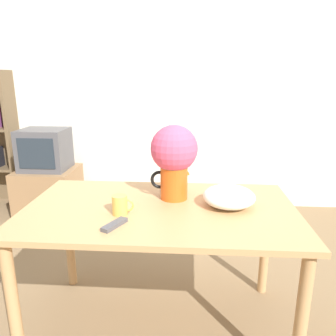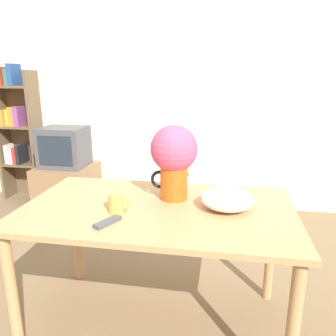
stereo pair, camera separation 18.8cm
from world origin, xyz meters
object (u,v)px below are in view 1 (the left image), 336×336
flower_vase (174,156)px  coffee_mug (120,205)px  white_bowl (229,197)px  tv_set (45,149)px

flower_vase → coffee_mug: bearing=-136.3°
flower_vase → white_bowl: (0.31, -0.10, -0.20)m
white_bowl → flower_vase: bearing=161.6°
coffee_mug → white_bowl: 0.59m
flower_vase → coffee_mug: flower_vase is taller
flower_vase → white_bowl: 0.38m
coffee_mug → tv_set: (-1.15, 1.67, -0.09)m
flower_vase → tv_set: bearing=135.0°
flower_vase → coffee_mug: size_ratio=3.77×
white_bowl → tv_set: 2.30m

